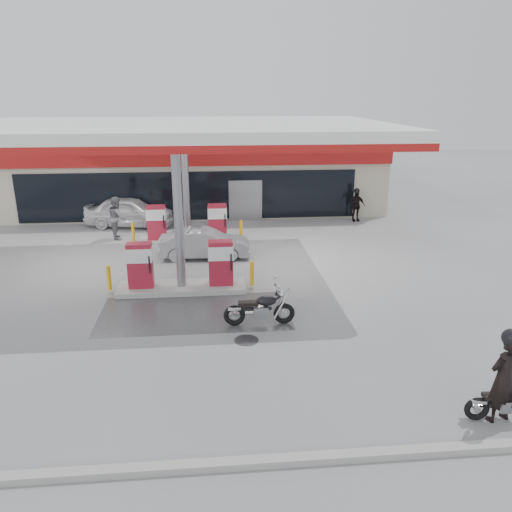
{
  "coord_description": "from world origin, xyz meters",
  "views": [
    {
      "loc": [
        1.09,
        -14.66,
        6.71
      ],
      "look_at": [
        2.65,
        1.98,
        1.2
      ],
      "focal_mm": 35.0,
      "sensor_mm": 36.0,
      "label": 1
    }
  ],
  "objects_px": {
    "biker_main": "(504,379)",
    "parked_car_left": "(36,206)",
    "pump_island_near": "(181,271)",
    "parked_car_right": "(349,199)",
    "pump_island_far": "(187,227)",
    "parked_motorcycle": "(261,309)",
    "main_motorcycle": "(508,403)",
    "biker_walking": "(356,206)",
    "attendant": "(117,218)",
    "sedan_white": "(130,212)",
    "hatchback_silver": "(204,243)"
  },
  "relations": [
    {
      "from": "pump_island_far",
      "to": "biker_main",
      "type": "height_order",
      "value": "biker_main"
    },
    {
      "from": "parked_motorcycle",
      "to": "hatchback_silver",
      "type": "height_order",
      "value": "hatchback_silver"
    },
    {
      "from": "main_motorcycle",
      "to": "parked_motorcycle",
      "type": "bearing_deg",
      "value": 137.14
    },
    {
      "from": "parked_motorcycle",
      "to": "parked_car_left",
      "type": "xyz_separation_m",
      "value": [
        -11.25,
        15.0,
        0.06
      ]
    },
    {
      "from": "hatchback_silver",
      "to": "parked_motorcycle",
      "type": "bearing_deg",
      "value": -163.42
    },
    {
      "from": "parked_car_right",
      "to": "pump_island_near",
      "type": "bearing_deg",
      "value": 140.81
    },
    {
      "from": "biker_main",
      "to": "parked_car_left",
      "type": "height_order",
      "value": "biker_main"
    },
    {
      "from": "parked_motorcycle",
      "to": "biker_walking",
      "type": "bearing_deg",
      "value": 62.18
    },
    {
      "from": "pump_island_far",
      "to": "parked_car_right",
      "type": "bearing_deg",
      "value": 32.76
    },
    {
      "from": "hatchback_silver",
      "to": "parked_car_right",
      "type": "relative_size",
      "value": 0.86
    },
    {
      "from": "sedan_white",
      "to": "biker_walking",
      "type": "distance_m",
      "value": 12.05
    },
    {
      "from": "pump_island_near",
      "to": "sedan_white",
      "type": "bearing_deg",
      "value": 108.6
    },
    {
      "from": "main_motorcycle",
      "to": "attendant",
      "type": "distance_m",
      "value": 18.48
    },
    {
      "from": "pump_island_near",
      "to": "parked_car_right",
      "type": "distance_m",
      "value": 15.2
    },
    {
      "from": "hatchback_silver",
      "to": "biker_walking",
      "type": "bearing_deg",
      "value": -53.45
    },
    {
      "from": "main_motorcycle",
      "to": "parked_motorcycle",
      "type": "distance_m",
      "value": 6.99
    },
    {
      "from": "main_motorcycle",
      "to": "parked_car_left",
      "type": "height_order",
      "value": "parked_car_left"
    },
    {
      "from": "pump_island_near",
      "to": "pump_island_far",
      "type": "relative_size",
      "value": 1.0
    },
    {
      "from": "parked_motorcycle",
      "to": "sedan_white",
      "type": "bearing_deg",
      "value": 114.7
    },
    {
      "from": "parked_car_right",
      "to": "pump_island_far",
      "type": "bearing_deg",
      "value": 121.42
    },
    {
      "from": "pump_island_near",
      "to": "pump_island_far",
      "type": "distance_m",
      "value": 6.0
    },
    {
      "from": "pump_island_far",
      "to": "parked_car_left",
      "type": "distance_m",
      "value": 10.6
    },
    {
      "from": "parked_car_left",
      "to": "biker_walking",
      "type": "xyz_separation_m",
      "value": [
        17.69,
        -2.79,
        0.3
      ]
    },
    {
      "from": "hatchback_silver",
      "to": "parked_car_left",
      "type": "xyz_separation_m",
      "value": [
        -9.54,
        8.4,
        -0.07
      ]
    },
    {
      "from": "parked_car_left",
      "to": "biker_walking",
      "type": "distance_m",
      "value": 17.92
    },
    {
      "from": "pump_island_far",
      "to": "pump_island_near",
      "type": "bearing_deg",
      "value": -90.0
    },
    {
      "from": "pump_island_near",
      "to": "biker_walking",
      "type": "height_order",
      "value": "pump_island_near"
    },
    {
      "from": "main_motorcycle",
      "to": "parked_motorcycle",
      "type": "xyz_separation_m",
      "value": [
        -4.79,
        5.1,
        0.08
      ]
    },
    {
      "from": "biker_main",
      "to": "attendant",
      "type": "relative_size",
      "value": 0.99
    },
    {
      "from": "parked_motorcycle",
      "to": "biker_walking",
      "type": "distance_m",
      "value": 13.81
    },
    {
      "from": "pump_island_far",
      "to": "biker_walking",
      "type": "relative_size",
      "value": 3.01
    },
    {
      "from": "main_motorcycle",
      "to": "biker_walking",
      "type": "xyz_separation_m",
      "value": [
        1.66,
        17.3,
        0.44
      ]
    },
    {
      "from": "pump_island_far",
      "to": "biker_main",
      "type": "relative_size",
      "value": 2.56
    },
    {
      "from": "parked_car_right",
      "to": "biker_walking",
      "type": "height_order",
      "value": "biker_walking"
    },
    {
      "from": "main_motorcycle",
      "to": "sedan_white",
      "type": "height_order",
      "value": "sedan_white"
    },
    {
      "from": "pump_island_far",
      "to": "biker_main",
      "type": "distance_m",
      "value": 15.78
    },
    {
      "from": "pump_island_near",
      "to": "hatchback_silver",
      "type": "bearing_deg",
      "value": 77.54
    },
    {
      "from": "pump_island_near",
      "to": "biker_walking",
      "type": "distance_m",
      "value": 12.85
    },
    {
      "from": "pump_island_near",
      "to": "biker_walking",
      "type": "relative_size",
      "value": 3.01
    },
    {
      "from": "hatchback_silver",
      "to": "sedan_white",
      "type": "bearing_deg",
      "value": 36.84
    },
    {
      "from": "pump_island_far",
      "to": "main_motorcycle",
      "type": "height_order",
      "value": "pump_island_far"
    },
    {
      "from": "pump_island_near",
      "to": "main_motorcycle",
      "type": "xyz_separation_m",
      "value": [
        7.29,
        -8.09,
        -0.3
      ]
    },
    {
      "from": "parked_motorcycle",
      "to": "parked_car_right",
      "type": "height_order",
      "value": "parked_car_right"
    },
    {
      "from": "main_motorcycle",
      "to": "parked_motorcycle",
      "type": "height_order",
      "value": "parked_motorcycle"
    },
    {
      "from": "attendant",
      "to": "parked_motorcycle",
      "type": "bearing_deg",
      "value": -162.43
    },
    {
      "from": "biker_walking",
      "to": "hatchback_silver",
      "type": "bearing_deg",
      "value": -151.05
    },
    {
      "from": "sedan_white",
      "to": "main_motorcycle",
      "type": "bearing_deg",
      "value": -138.29
    },
    {
      "from": "main_motorcycle",
      "to": "hatchback_silver",
      "type": "bearing_deg",
      "value": 123.01
    },
    {
      "from": "hatchback_silver",
      "to": "parked_car_right",
      "type": "height_order",
      "value": "hatchback_silver"
    },
    {
      "from": "main_motorcycle",
      "to": "parked_car_left",
      "type": "distance_m",
      "value": 25.71
    }
  ]
}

